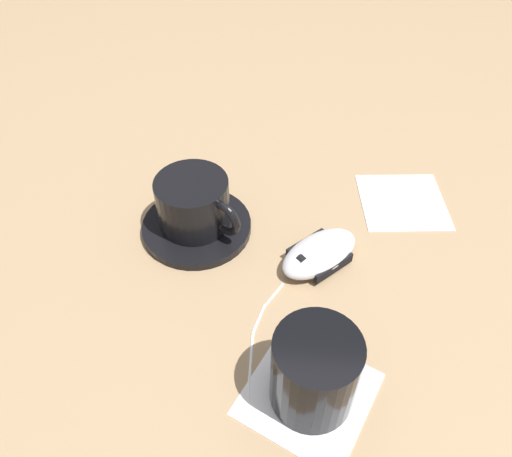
% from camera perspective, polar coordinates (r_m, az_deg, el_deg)
% --- Properties ---
extents(ground_plane, '(3.00, 3.00, 0.00)m').
position_cam_1_polar(ground_plane, '(0.58, 3.46, -7.77)').
color(ground_plane, '#9E7F5B').
extents(saucer, '(0.14, 0.14, 0.01)m').
position_cam_1_polar(saucer, '(0.65, -6.76, 0.24)').
color(saucer, black).
rests_on(saucer, ground).
extents(coffee_cup, '(0.11, 0.09, 0.07)m').
position_cam_1_polar(coffee_cup, '(0.63, -7.07, 2.91)').
color(coffee_cup, black).
rests_on(coffee_cup, saucer).
extents(computer_mouse, '(0.12, 0.11, 0.03)m').
position_cam_1_polar(computer_mouse, '(0.61, 7.24, -2.84)').
color(computer_mouse, silver).
rests_on(computer_mouse, ground).
extents(mouse_cable, '(0.03, 0.18, 0.00)m').
position_cam_1_polar(mouse_cable, '(0.54, 0.30, -13.57)').
color(mouse_cable, white).
rests_on(mouse_cable, ground).
extents(napkin_under_glass, '(0.16, 0.16, 0.00)m').
position_cam_1_polar(napkin_under_glass, '(0.52, 6.00, -18.26)').
color(napkin_under_glass, white).
rests_on(napkin_under_glass, ground).
extents(drinking_glass, '(0.08, 0.08, 0.09)m').
position_cam_1_polar(drinking_glass, '(0.48, 6.71, -15.93)').
color(drinking_glass, black).
rests_on(drinking_glass, napkin_under_glass).
extents(napkin_spare, '(0.12, 0.12, 0.00)m').
position_cam_1_polar(napkin_spare, '(0.72, 16.42, 2.99)').
color(napkin_spare, white).
rests_on(napkin_spare, ground).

